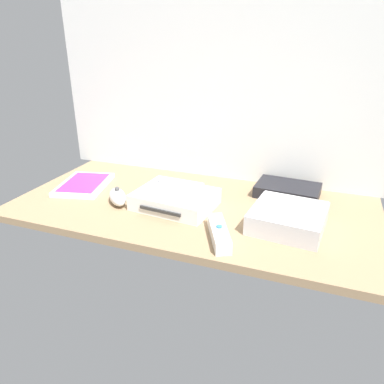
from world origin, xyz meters
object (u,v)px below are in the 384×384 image
at_px(game_case, 84,184).
at_px(remote_wand, 219,233).
at_px(game_console, 175,199).
at_px(network_router, 288,190).
at_px(mini_computer, 288,218).
at_px(remote_classic_pad, 174,187).
at_px(remote_nunchuk, 118,197).

bearing_deg(game_case, remote_wand, -31.41).
relative_size(game_console, network_router, 1.19).
relative_size(network_router, remote_wand, 1.26).
xyz_separation_m(mini_computer, game_case, (-0.63, 0.05, -0.02)).
relative_size(game_console, remote_classic_pad, 1.50).
xyz_separation_m(mini_computer, remote_nunchuk, (-0.47, -0.02, -0.01)).
distance_m(remote_wand, remote_classic_pad, 0.22).
relative_size(mini_computer, remote_classic_pad, 1.25).
xyz_separation_m(game_console, mini_computer, (0.31, -0.01, 0.00)).
height_order(game_console, remote_wand, game_console).
distance_m(mini_computer, remote_classic_pad, 0.31).
relative_size(remote_wand, remote_classic_pad, 1.00).
distance_m(mini_computer, game_case, 0.63).
xyz_separation_m(game_console, remote_classic_pad, (-0.01, 0.01, 0.03)).
bearing_deg(remote_nunchuk, game_console, -28.04).
bearing_deg(mini_computer, remote_nunchuk, -177.21).
relative_size(mini_computer, network_router, 0.99).
bearing_deg(mini_computer, network_router, 96.57).
distance_m(mini_computer, remote_wand, 0.18).
bearing_deg(game_case, game_console, -19.23).
distance_m(network_router, remote_nunchuk, 0.50).
bearing_deg(game_case, mini_computer, -17.73).
bearing_deg(remote_wand, remote_classic_pad, 116.43).
xyz_separation_m(game_console, remote_wand, (0.16, -0.13, -0.01)).
xyz_separation_m(game_case, remote_nunchuk, (0.17, -0.07, 0.01)).
bearing_deg(game_case, remote_nunchuk, -36.53).
height_order(game_console, mini_computer, mini_computer).
relative_size(game_case, remote_classic_pad, 1.45).
distance_m(game_console, remote_classic_pad, 0.03).
bearing_deg(network_router, game_case, -161.60).
height_order(network_router, remote_nunchuk, remote_nunchuk).
bearing_deg(remote_nunchuk, remote_classic_pad, -24.99).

